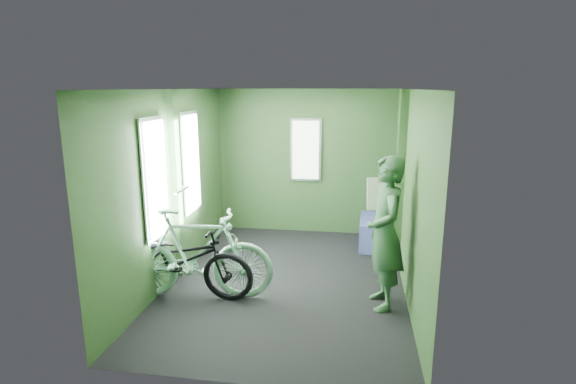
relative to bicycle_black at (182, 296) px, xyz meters
name	(u,v)px	position (x,y,z in m)	size (l,w,h in m)	color
room	(284,165)	(1.08, 0.63, 1.44)	(4.00, 4.02, 2.31)	black
bicycle_black	(182,296)	(0.00, 0.00, 0.00)	(0.59, 1.70, 0.89)	black
bicycle_mint	(197,298)	(0.18, -0.01, 0.00)	(0.49, 1.74, 1.05)	#98DDBD
passenger	(385,233)	(2.24, 0.12, 0.83)	(0.50, 0.69, 1.65)	#2E5534
waste_box	(389,233)	(2.38, 1.39, 0.41)	(0.24, 0.34, 0.83)	gray
bench_seat	(377,229)	(2.26, 2.04, 0.26)	(0.50, 0.85, 0.89)	navy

